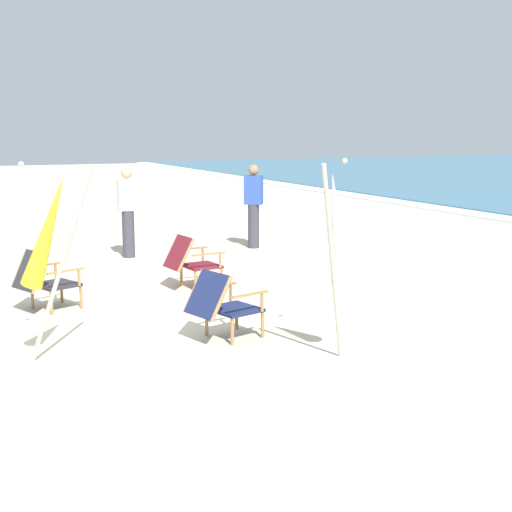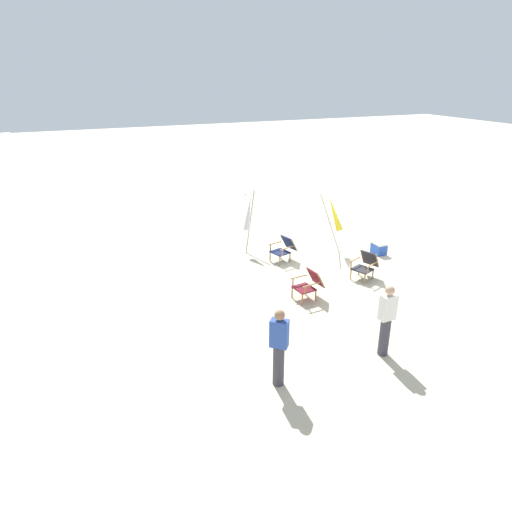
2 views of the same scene
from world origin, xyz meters
TOP-DOWN VIEW (x-y plane):
  - ground_plane at (0.00, 0.00)m, footprint 80.00×80.00m
  - beach_chair_front_right at (-0.91, -0.38)m, footprint 0.81×0.90m
  - beach_chair_back_left at (1.22, 1.22)m, footprint 0.76×0.89m
  - beach_chair_far_center at (-1.38, 1.77)m, footprint 0.66×0.81m
  - umbrella_furled_white at (2.41, 1.94)m, footprint 0.59×0.64m
  - umbrella_furled_yellow at (1.27, -0.61)m, footprint 0.57×0.74m
  - person_near_chairs at (-4.32, 4.10)m, footprint 0.37×0.39m
  - person_by_waterline at (-4.30, 1.59)m, footprint 0.22×0.34m
  - cooler_box at (0.49, -1.94)m, footprint 0.49×0.35m

SIDE VIEW (x-z plane):
  - ground_plane at x=0.00m, z-range 0.00..0.00m
  - cooler_box at x=0.49m, z-range 0.00..0.40m
  - beach_chair_back_left at x=1.22m, z-range 0.03..0.81m
  - beach_chair_far_center at x=-1.38m, z-range 0.03..0.82m
  - beach_chair_front_right at x=-0.91m, z-range 0.03..0.82m
  - person_near_chairs at x=-4.32m, z-range 0.02..1.65m
  - person_by_waterline at x=-4.30m, z-range 0.02..1.65m
  - umbrella_furled_yellow at x=1.27m, z-range 0.31..2.31m
  - umbrella_furled_white at x=2.41m, z-range 0.31..2.34m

